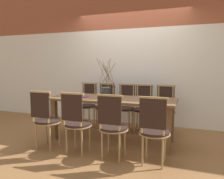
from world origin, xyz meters
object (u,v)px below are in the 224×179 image
chair_far_center (126,105)px  book_stack (82,97)px  dining_table (112,104)px  vase_centerpiece (106,92)px  chair_near_center (112,124)px

chair_far_center → book_stack: bearing=54.1°
chair_far_center → book_stack: size_ratio=4.28×
book_stack → dining_table: bearing=7.4°
dining_table → book_stack: 0.57m
dining_table → vase_centerpiece: bearing=-149.7°
book_stack → chair_near_center: bearing=-38.7°
chair_near_center → chair_far_center: same height
dining_table → chair_near_center: chair_near_center is taller
vase_centerpiece → book_stack: bearing=-177.9°
chair_near_center → book_stack: (-0.83, 0.67, 0.26)m
vase_centerpiece → book_stack: 0.47m
chair_near_center → chair_far_center: 1.49m
dining_table → chair_far_center: (0.03, 0.74, -0.14)m
chair_far_center → vase_centerpiece: (-0.12, -0.79, 0.37)m
dining_table → chair_near_center: bearing=-69.5°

